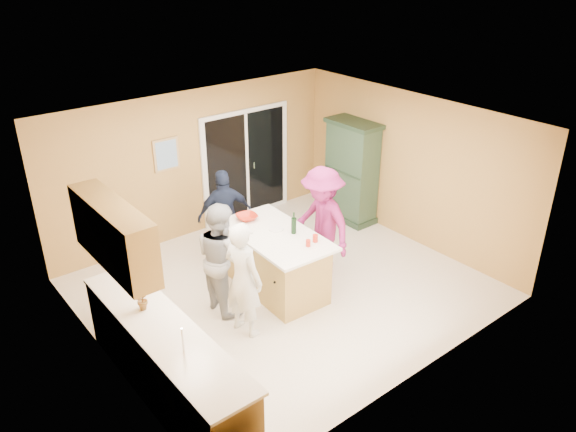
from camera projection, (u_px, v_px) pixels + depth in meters
floor at (284, 288)px, 8.63m from camera, size 5.50×5.50×0.00m
ceiling at (284, 124)px, 7.49m from camera, size 5.50×5.00×0.10m
wall_back at (196, 164)px, 9.81m from camera, size 5.50×0.10×2.60m
wall_front at (422, 287)px, 6.31m from camera, size 5.50×0.10×2.60m
wall_left at (99, 276)px, 6.51m from camera, size 0.10×5.00×2.60m
wall_right at (410, 168)px, 9.60m from camera, size 0.10×5.00×2.60m
left_cabinet_run at (172, 369)px, 6.32m from camera, size 0.65×3.05×1.24m
upper_cabinets at (114, 234)px, 6.22m from camera, size 0.35×1.60×0.75m
sliding_door at (246, 164)px, 10.48m from camera, size 1.90×0.07×2.10m
framed_picture at (166, 155)px, 9.35m from camera, size 0.46×0.04×0.56m
kitchen_island at (276, 263)px, 8.42m from camera, size 1.07×1.87×0.96m
green_hutch at (352, 173)px, 10.41m from camera, size 0.55×1.05×1.92m
woman_white at (243, 279)px, 7.33m from camera, size 0.52×0.67×1.65m
woman_grey at (222, 257)px, 7.84m from camera, size 0.65×0.82×1.64m
woman_navy at (225, 215)px, 9.17m from camera, size 0.98×0.63×1.55m
woman_magenta at (322, 222)px, 8.65m from camera, size 0.70×1.18×1.80m
serving_bowl at (247, 217)px, 8.59m from camera, size 0.37×0.37×0.08m
tulip_vase at (141, 295)px, 6.45m from camera, size 0.22×0.16×0.39m
tumbler_near at (308, 243)px, 7.83m from camera, size 0.09×0.09×0.10m
tumbler_far at (315, 238)px, 7.94m from camera, size 0.09×0.09×0.11m
wine_bottle at (294, 225)px, 8.15m from camera, size 0.08×0.08×0.33m
white_plate at (276, 229)px, 8.30m from camera, size 0.23×0.23×0.01m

